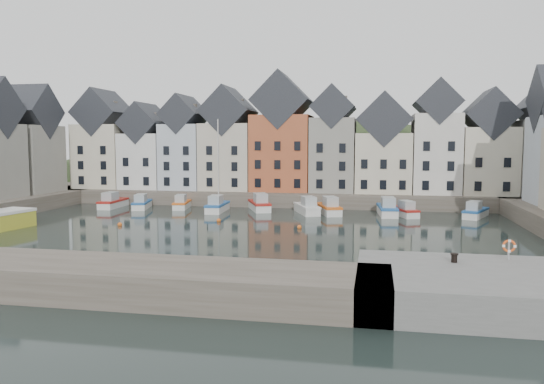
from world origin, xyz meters
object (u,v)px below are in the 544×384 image
(mooring_bollard, at_px, (454,257))
(boat_a, at_px, (113,203))
(life_ring_post, at_px, (509,246))
(boat_d, at_px, (217,206))

(mooring_bollard, bearing_deg, boat_a, 139.20)
(mooring_bollard, distance_m, life_ring_post, 3.70)
(boat_d, bearing_deg, mooring_bollard, -56.82)
(mooring_bollard, bearing_deg, boat_d, 126.62)
(boat_d, xyz_separation_m, mooring_bollard, (25.58, -34.43, 1.49))
(boat_a, xyz_separation_m, mooring_bollard, (41.50, -35.81, 1.56))
(life_ring_post, bearing_deg, boat_a, 142.46)
(boat_a, distance_m, mooring_bollard, 54.84)
(boat_a, xyz_separation_m, life_ring_post, (44.92, -34.51, 2.11))
(mooring_bollard, bearing_deg, life_ring_post, 20.79)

